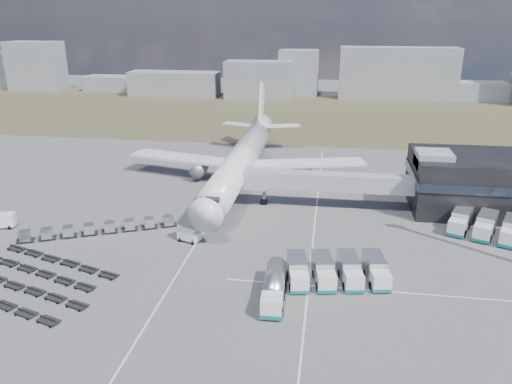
# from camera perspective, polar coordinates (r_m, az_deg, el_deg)

# --- Properties ---
(ground) EXTENTS (420.00, 420.00, 0.00)m
(ground) POSITION_cam_1_polar(r_m,az_deg,el_deg) (76.16, -5.85, -6.65)
(ground) COLOR #565659
(ground) RESTS_ON ground
(grass_strip) EXTENTS (420.00, 90.00, 0.01)m
(grass_strip) POSITION_cam_1_polar(r_m,az_deg,el_deg) (180.01, 2.85, 8.92)
(grass_strip) COLOR #4B442D
(grass_strip) RESTS_ON ground
(lane_markings) EXTENTS (47.12, 110.00, 0.01)m
(lane_markings) POSITION_cam_1_polar(r_m,az_deg,el_deg) (77.15, 1.79, -6.19)
(lane_markings) COLOR silver
(lane_markings) RESTS_ON ground
(terminal) EXTENTS (30.40, 16.40, 11.00)m
(terminal) POSITION_cam_1_polar(r_m,az_deg,el_deg) (98.92, 25.85, 0.98)
(terminal) COLOR black
(terminal) RESTS_ON ground
(jet_bridge) EXTENTS (30.30, 3.80, 7.05)m
(jet_bridge) POSITION_cam_1_polar(r_m,az_deg,el_deg) (91.00, 7.00, 1.22)
(jet_bridge) COLOR #939399
(jet_bridge) RESTS_ON ground
(airliner) EXTENTS (51.59, 64.53, 17.62)m
(airliner) POSITION_cam_1_polar(r_m,az_deg,el_deg) (103.87, -1.57, 3.85)
(airliner) COLOR white
(airliner) RESTS_ON ground
(skyline) EXTENTS (318.61, 25.20, 25.07)m
(skyline) POSITION_cam_1_polar(r_m,az_deg,el_deg) (217.17, 5.04, 13.24)
(skyline) COLOR gray
(skyline) RESTS_ON ground
(fuel_tanker) EXTENTS (3.08, 10.46, 3.35)m
(fuel_tanker) POSITION_cam_1_polar(r_m,az_deg,el_deg) (63.14, 2.07, -10.78)
(fuel_tanker) COLOR white
(fuel_tanker) RESTS_ON ground
(pushback_tug) EXTENTS (3.91, 2.99, 1.54)m
(pushback_tug) POSITION_cam_1_polar(r_m,az_deg,el_deg) (79.09, -7.61, -5.07)
(pushback_tug) COLOR white
(pushback_tug) RESTS_ON ground
(utility_van) EXTENTS (5.09, 3.43, 2.46)m
(utility_van) POSITION_cam_1_polar(r_m,az_deg,el_deg) (93.18, -27.20, -2.97)
(utility_van) COLOR white
(utility_van) RESTS_ON ground
(catering_truck) EXTENTS (3.78, 6.78, 2.94)m
(catering_truck) POSITION_cam_1_polar(r_m,az_deg,el_deg) (110.03, 5.56, 2.62)
(catering_truck) COLOR white
(catering_truck) RESTS_ON ground
(service_trucks_near) EXTENTS (13.99, 9.30, 2.88)m
(service_trucks_near) POSITION_cam_1_polar(r_m,az_deg,el_deg) (67.80, 9.21, -8.86)
(service_trucks_near) COLOR white
(service_trucks_near) RESTS_ON ground
(service_trucks_far) EXTENTS (15.95, 12.69, 3.12)m
(service_trucks_far) POSITION_cam_1_polar(r_m,az_deg,el_deg) (87.92, 25.95, -3.73)
(service_trucks_far) COLOR white
(service_trucks_far) RESTS_ON ground
(uld_row) EXTENTS (23.20, 11.84, 1.68)m
(uld_row) POSITION_cam_1_polar(r_m,az_deg,el_deg) (84.67, -17.46, -3.96)
(uld_row) COLOR black
(uld_row) RESTS_ON ground
(baggage_dollies) EXTENTS (26.36, 19.45, 0.65)m
(baggage_dollies) POSITION_cam_1_polar(r_m,az_deg,el_deg) (74.61, -25.11, -8.89)
(baggage_dollies) COLOR black
(baggage_dollies) RESTS_ON ground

